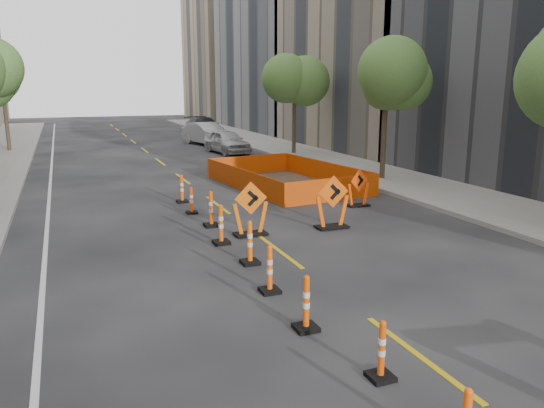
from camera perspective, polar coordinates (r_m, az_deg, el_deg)
name	(u,v)px	position (r m, az deg, el deg)	size (l,w,h in m)	color
ground_plane	(356,309)	(10.81, 9.01, -11.06)	(140.00, 140.00, 0.00)	black
sidewalk_right	(393,179)	(25.24, 12.87, 2.68)	(4.00, 90.00, 0.15)	gray
bld_right_c	(398,45)	(39.23, 13.38, 16.28)	(12.00, 16.00, 14.00)	gray
bld_right_d	(300,24)	(53.77, 3.01, 18.75)	(12.00, 18.00, 20.00)	gray
bld_right_e	(240,55)	(70.73, -3.45, 15.66)	(12.00, 14.00, 16.00)	tan
tree_l_d	(2,82)	(38.61, -27.04, 11.65)	(2.80, 2.80, 5.95)	#382B1E
tree_r_b	(386,80)	(24.55, 12.20, 12.89)	(2.80, 2.80, 5.95)	#382B1E
tree_r_c	(294,81)	(33.35, 2.43, 13.04)	(2.80, 2.80, 5.95)	#382B1E
channelizer_1	(382,350)	(8.34, 11.71, -15.12)	(0.37, 0.37, 0.95)	#D94609
channelizer_2	(306,303)	(9.65, 3.71, -10.55)	(0.41, 0.41, 1.05)	#D94B09
channelizer_3	(270,269)	(11.28, -0.25, -7.02)	(0.41, 0.41, 1.04)	#FF510A
channelizer_4	(250,242)	(13.03, -2.39, -4.15)	(0.43, 0.43, 1.10)	#F15D0A
channelizer_5	(221,224)	(14.72, -5.52, -2.19)	(0.44, 0.44, 1.12)	#E75309
channelizer_6	(211,209)	(16.55, -6.57, -0.53)	(0.44, 0.44, 1.13)	#EE4D0A
channelizer_7	(191,200)	(18.33, -8.66, 0.39)	(0.37, 0.37, 0.93)	#E54209
channelizer_8	(182,189)	(20.14, -9.67, 1.64)	(0.42, 0.42, 1.05)	#FF520A
chevron_sign_left	(250,209)	(15.43, -2.33, -0.51)	(1.07, 0.64, 1.61)	#DE5A09
chevron_sign_center	(332,202)	(16.29, 6.51, 0.21)	(1.10, 0.66, 1.65)	#DC5109
chevron_sign_right	(358,188)	(19.43, 9.27, 1.74)	(0.92, 0.55, 1.38)	#F3460A
safety_fence	(286,176)	(23.17, 1.48, 3.08)	(4.28, 7.28, 0.91)	orange
parked_car_near	(227,141)	(34.56, -4.88, 6.72)	(1.77, 4.40, 1.50)	#BABBBC
parked_car_mid	(207,134)	(39.61, -7.00, 7.51)	(1.71, 4.90, 1.61)	#B2B0B6
parked_car_far	(204,127)	(45.61, -7.37, 8.20)	(2.32, 5.70, 1.65)	black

